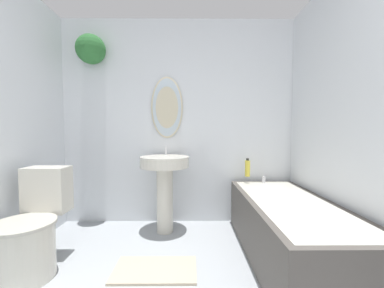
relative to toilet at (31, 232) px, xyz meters
The scene contains 7 objects.
wall_back 1.73m from the toilet, 46.73° to the left, with size 2.83×0.33×2.40m.
wall_right 2.63m from the toilet, ahead, with size 0.06×2.73×2.40m.
toilet is the anchor object (origin of this frame).
pedestal_sink 1.23m from the toilet, 37.98° to the left, with size 0.52×0.52×0.92m.
bathtub 2.07m from the toilet, ahead, with size 0.70×1.62×0.58m.
shampoo_bottle 2.10m from the toilet, 25.22° to the left, with size 0.06×0.06×0.21m.
bath_mat 0.99m from the toilet, ahead, with size 0.64×0.37×0.02m.
Camera 1 is at (0.14, -0.19, 1.08)m, focal length 22.00 mm.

